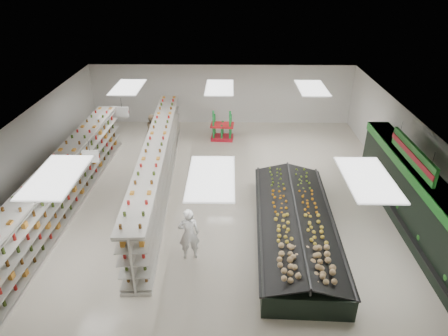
{
  "coord_description": "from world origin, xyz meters",
  "views": [
    {
      "loc": [
        0.47,
        -12.91,
        8.14
      ],
      "look_at": [
        0.26,
        0.05,
        1.3
      ],
      "focal_mm": 32.0,
      "sensor_mm": 36.0,
      "label": 1
    }
  ],
  "objects_px": {
    "gondola_left": "(64,188)",
    "shopper_main": "(189,234)",
    "gondola_center": "(158,168)",
    "soda_endcap": "(222,126)",
    "shopper_background": "(153,130)",
    "produce_island": "(295,225)"
  },
  "relations": [
    {
      "from": "shopper_main",
      "to": "shopper_background",
      "type": "xyz_separation_m",
      "value": [
        -2.53,
        8.36,
        -0.1
      ]
    },
    {
      "from": "gondola_center",
      "to": "shopper_background",
      "type": "xyz_separation_m",
      "value": [
        -0.95,
        4.25,
        -0.15
      ]
    },
    {
      "from": "gondola_center",
      "to": "soda_endcap",
      "type": "height_order",
      "value": "gondola_center"
    },
    {
      "from": "soda_endcap",
      "to": "shopper_main",
      "type": "xyz_separation_m",
      "value": [
        -0.81,
        -9.0,
        0.16
      ]
    },
    {
      "from": "gondola_left",
      "to": "shopper_background",
      "type": "relative_size",
      "value": 7.44
    },
    {
      "from": "gondola_center",
      "to": "soda_endcap",
      "type": "relative_size",
      "value": 7.94
    },
    {
      "from": "shopper_main",
      "to": "shopper_background",
      "type": "distance_m",
      "value": 8.74
    },
    {
      "from": "gondola_center",
      "to": "shopper_background",
      "type": "relative_size",
      "value": 7.55
    },
    {
      "from": "shopper_main",
      "to": "shopper_background",
      "type": "relative_size",
      "value": 1.13
    },
    {
      "from": "gondola_left",
      "to": "soda_endcap",
      "type": "height_order",
      "value": "gondola_left"
    },
    {
      "from": "gondola_left",
      "to": "shopper_main",
      "type": "bearing_deg",
      "value": -27.14
    },
    {
      "from": "shopper_background",
      "to": "gondola_left",
      "type": "bearing_deg",
      "value": 150.55
    },
    {
      "from": "shopper_main",
      "to": "shopper_background",
      "type": "bearing_deg",
      "value": -81.67
    },
    {
      "from": "gondola_center",
      "to": "soda_endcap",
      "type": "distance_m",
      "value": 5.45
    },
    {
      "from": "soda_endcap",
      "to": "produce_island",
      "type": "bearing_deg",
      "value": -72.32
    },
    {
      "from": "gondola_left",
      "to": "gondola_center",
      "type": "height_order",
      "value": "gondola_center"
    },
    {
      "from": "shopper_background",
      "to": "produce_island",
      "type": "bearing_deg",
      "value": -150.09
    },
    {
      "from": "gondola_center",
      "to": "produce_island",
      "type": "height_order",
      "value": "gondola_center"
    },
    {
      "from": "gondola_center",
      "to": "shopper_main",
      "type": "xyz_separation_m",
      "value": [
        1.59,
        -4.11,
        -0.05
      ]
    },
    {
      "from": "gondola_left",
      "to": "soda_endcap",
      "type": "bearing_deg",
      "value": 50.85
    },
    {
      "from": "produce_island",
      "to": "soda_endcap",
      "type": "relative_size",
      "value": 4.8
    },
    {
      "from": "shopper_main",
      "to": "gondola_center",
      "type": "bearing_deg",
      "value": -77.42
    }
  ]
}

